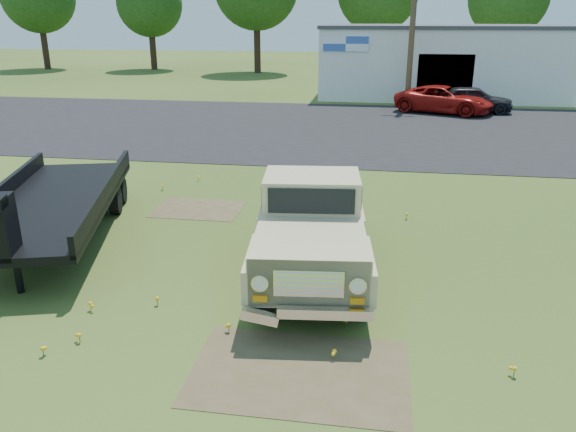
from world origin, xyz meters
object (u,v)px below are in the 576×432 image
object	(u,v)px
vintage_pickup_truck	(311,224)
flatbed_trailer	(53,197)
red_pickup	(444,100)
dark_sedan	(473,99)

from	to	relation	value
vintage_pickup_truck	flatbed_trailer	world-z (taller)	vintage_pickup_truck
vintage_pickup_truck	red_pickup	bearing A→B (deg)	71.47
flatbed_trailer	dark_sedan	xyz separation A→B (m)	(11.65, 19.16, -0.30)
red_pickup	dark_sedan	world-z (taller)	red_pickup
vintage_pickup_truck	flatbed_trailer	bearing A→B (deg)	165.67
vintage_pickup_truck	red_pickup	size ratio (longest dim) A/B	1.11
flatbed_trailer	red_pickup	world-z (taller)	flatbed_trailer
red_pickup	dark_sedan	size ratio (longest dim) A/B	1.24
vintage_pickup_truck	dark_sedan	world-z (taller)	vintage_pickup_truck
vintage_pickup_truck	dark_sedan	size ratio (longest dim) A/B	1.38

